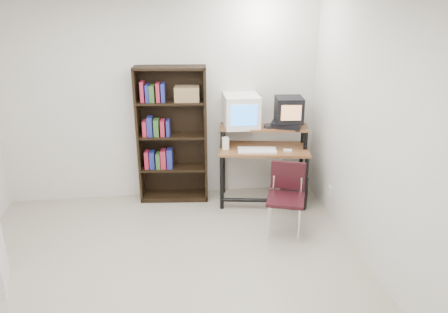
{
  "coord_description": "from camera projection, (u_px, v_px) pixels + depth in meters",
  "views": [
    {
      "loc": [
        0.07,
        -3.44,
        2.58
      ],
      "look_at": [
        0.68,
        1.1,
        0.84
      ],
      "focal_mm": 35.0,
      "sensor_mm": 36.0,
      "label": 1
    }
  ],
  "objects": [
    {
      "name": "keyboard",
      "position": [
        257.0,
        151.0,
        5.37
      ],
      "size": [
        0.49,
        0.27,
        0.03
      ],
      "primitive_type": "cube",
      "rotation": [
        0.0,
        0.0,
        -0.14
      ],
      "color": "white",
      "rests_on": "computer_desk"
    },
    {
      "name": "desk_speaker",
      "position": [
        225.0,
        144.0,
        5.42
      ],
      "size": [
        0.08,
        0.08,
        0.17
      ],
      "primitive_type": "cube",
      "rotation": [
        0.0,
        0.0,
        0.07
      ],
      "color": "white",
      "rests_on": "computer_desk"
    },
    {
      "name": "computer_desk",
      "position": [
        263.0,
        152.0,
        5.51
      ],
      "size": [
        1.19,
        0.73,
        0.98
      ],
      "rotation": [
        0.0,
        0.0,
        -0.17
      ],
      "color": "brown",
      "rests_on": "floor"
    },
    {
      "name": "mouse",
      "position": [
        288.0,
        151.0,
        5.35
      ],
      "size": [
        0.11,
        0.07,
        0.03
      ],
      "primitive_type": "cube",
      "rotation": [
        0.0,
        0.0,
        -0.14
      ],
      "color": "white",
      "rests_on": "mousepad"
    },
    {
      "name": "wall_outlet",
      "position": [
        330.0,
        191.0,
        5.3
      ],
      "size": [
        0.02,
        0.08,
        0.12
      ],
      "primitive_type": "cube",
      "color": "beige",
      "rests_on": "right_wall"
    },
    {
      "name": "floor",
      "position": [
        168.0,
        285.0,
        4.1
      ],
      "size": [
        4.0,
        4.0,
        0.01
      ],
      "primitive_type": "cube",
      "color": "#A9A18C",
      "rests_on": "ground"
    },
    {
      "name": "back_wall",
      "position": [
        161.0,
        100.0,
        5.49
      ],
      "size": [
        4.0,
        0.01,
        2.6
      ],
      "primitive_type": "cube",
      "color": "beige",
      "rests_on": "floor"
    },
    {
      "name": "vcr",
      "position": [
        286.0,
        125.0,
        5.46
      ],
      "size": [
        0.43,
        0.38,
        0.08
      ],
      "primitive_type": "cube",
      "rotation": [
        0.0,
        0.0,
        -0.42
      ],
      "color": "black",
      "rests_on": "computer_desk"
    },
    {
      "name": "crt_monitor",
      "position": [
        241.0,
        111.0,
        5.46
      ],
      "size": [
        0.43,
        0.44,
        0.41
      ],
      "rotation": [
        0.0,
        0.0,
        -0.01
      ],
      "color": "white",
      "rests_on": "computer_desk"
    },
    {
      "name": "pc_tower",
      "position": [
        294.0,
        187.0,
        5.62
      ],
      "size": [
        0.24,
        0.47,
        0.42
      ],
      "primitive_type": "cube",
      "rotation": [
        0.0,
        0.0,
        0.09
      ],
      "color": "black",
      "rests_on": "floor"
    },
    {
      "name": "cd_spindle",
      "position": [
        268.0,
        127.0,
        5.43
      ],
      "size": [
        0.13,
        0.13,
        0.05
      ],
      "primitive_type": "cylinder",
      "rotation": [
        0.0,
        0.0,
        -0.12
      ],
      "color": "#26262B",
      "rests_on": "computer_desk"
    },
    {
      "name": "right_wall",
      "position": [
        387.0,
        145.0,
        3.88
      ],
      "size": [
        0.01,
        4.0,
        2.6
      ],
      "primitive_type": "cube",
      "color": "beige",
      "rests_on": "floor"
    },
    {
      "name": "bookshelf",
      "position": [
        172.0,
        133.0,
        5.51
      ],
      "size": [
        0.9,
        0.38,
        1.74
      ],
      "rotation": [
        0.0,
        0.0,
        -0.11
      ],
      "color": "black",
      "rests_on": "floor"
    },
    {
      "name": "crt_tv",
      "position": [
        289.0,
        110.0,
        5.4
      ],
      "size": [
        0.36,
        0.36,
        0.31
      ],
      "rotation": [
        0.0,
        0.0,
        -0.1
      ],
      "color": "black",
      "rests_on": "vcr"
    },
    {
      "name": "mousepad",
      "position": [
        289.0,
        152.0,
        5.36
      ],
      "size": [
        0.23,
        0.2,
        0.01
      ],
      "primitive_type": "cube",
      "rotation": [
        0.0,
        0.0,
        0.08
      ],
      "color": "black",
      "rests_on": "computer_desk"
    },
    {
      "name": "school_chair",
      "position": [
        287.0,
        192.0,
        4.85
      ],
      "size": [
        0.51,
        0.51,
        0.8
      ],
      "rotation": [
        0.0,
        0.0,
        -0.34
      ],
      "color": "black",
      "rests_on": "floor"
    }
  ]
}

